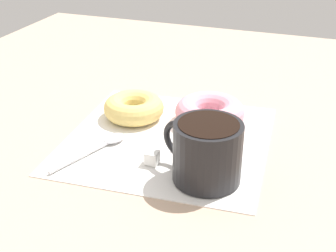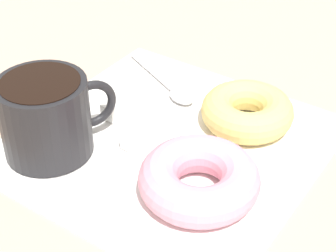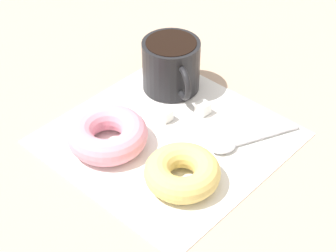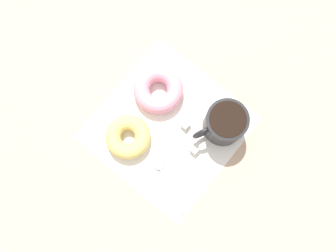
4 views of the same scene
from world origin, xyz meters
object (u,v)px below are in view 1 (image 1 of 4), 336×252
(coffee_cup, at_px, (206,150))
(spoon, at_px, (104,144))
(donut_near_cup, at_px, (134,108))
(sugar_cube_extra, at_px, (152,157))
(donut_far, at_px, (210,112))
(sugar_cube, at_px, (182,144))

(coffee_cup, relative_size, spoon, 0.86)
(donut_near_cup, height_order, sugar_cube_extra, donut_near_cup)
(donut_far, distance_m, spoon, 0.18)
(sugar_cube, xyz_separation_m, sugar_cube_extra, (-0.03, -0.05, 0.00))
(donut_far, bearing_deg, sugar_cube_extra, -105.79)
(coffee_cup, xyz_separation_m, sugar_cube, (-0.05, 0.06, -0.03))
(donut_near_cup, xyz_separation_m, spoon, (-0.00, -0.10, -0.01))
(coffee_cup, distance_m, sugar_cube, 0.09)
(donut_near_cup, xyz_separation_m, sugar_cube, (0.11, -0.07, -0.01))
(sugar_cube, bearing_deg, coffee_cup, -49.79)
(donut_far, bearing_deg, spoon, -134.53)
(donut_far, relative_size, sugar_cube, 6.72)
(donut_far, height_order, spoon, donut_far)
(spoon, height_order, sugar_cube, sugar_cube)
(coffee_cup, distance_m, sugar_cube_extra, 0.09)
(donut_far, xyz_separation_m, spoon, (-0.12, -0.13, -0.01))
(donut_near_cup, height_order, sugar_cube, donut_near_cup)
(coffee_cup, bearing_deg, spoon, 169.30)
(coffee_cup, height_order, spoon, coffee_cup)
(coffee_cup, distance_m, donut_far, 0.16)
(donut_near_cup, bearing_deg, coffee_cup, -39.93)
(donut_near_cup, distance_m, sugar_cube, 0.13)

